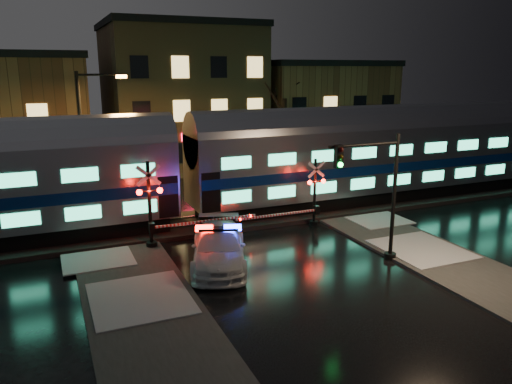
# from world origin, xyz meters

# --- Properties ---
(ground) EXTENTS (120.00, 120.00, 0.00)m
(ground) POSITION_xyz_m (0.00, 0.00, 0.00)
(ground) COLOR black
(ground) RESTS_ON ground
(ballast) EXTENTS (90.00, 4.20, 0.24)m
(ballast) POSITION_xyz_m (0.00, 5.00, 0.12)
(ballast) COLOR black
(ballast) RESTS_ON ground
(sidewalk_left) EXTENTS (4.00, 20.00, 0.12)m
(sidewalk_left) POSITION_xyz_m (-6.50, -6.00, 0.06)
(sidewalk_left) COLOR #2D2D2D
(sidewalk_left) RESTS_ON ground
(sidewalk_right) EXTENTS (4.00, 20.00, 0.12)m
(sidewalk_right) POSITION_xyz_m (6.50, -6.00, 0.06)
(sidewalk_right) COLOR #2D2D2D
(sidewalk_right) RESTS_ON ground
(building_mid) EXTENTS (12.00, 11.00, 11.50)m
(building_mid) POSITION_xyz_m (2.00, 22.50, 5.75)
(building_mid) COLOR brown
(building_mid) RESTS_ON ground
(building_right) EXTENTS (12.00, 10.00, 8.50)m
(building_right) POSITION_xyz_m (15.00, 22.00, 4.25)
(building_right) COLOR brown
(building_right) RESTS_ON ground
(train) EXTENTS (51.00, 3.12, 5.92)m
(train) POSITION_xyz_m (-2.70, 5.00, 3.38)
(train) COLOR black
(train) RESTS_ON ballast
(police_car) EXTENTS (3.97, 6.00, 1.79)m
(police_car) POSITION_xyz_m (-2.70, -0.85, 0.81)
(police_car) COLOR silver
(police_car) RESTS_ON ground
(crossing_signal_right) EXTENTS (5.21, 0.63, 3.69)m
(crossing_signal_right) POSITION_xyz_m (3.47, 2.30, 1.52)
(crossing_signal_right) COLOR black
(crossing_signal_right) RESTS_ON ground
(crossing_signal_left) EXTENTS (5.91, 0.66, 4.18)m
(crossing_signal_left) POSITION_xyz_m (-4.60, 2.31, 1.73)
(crossing_signal_left) COLOR black
(crossing_signal_left) RESTS_ON ground
(traffic_light) EXTENTS (3.64, 0.68, 5.63)m
(traffic_light) POSITION_xyz_m (3.69, -3.21, 2.99)
(traffic_light) COLOR black
(traffic_light) RESTS_ON ground
(streetlight) EXTENTS (2.73, 0.29, 8.17)m
(streetlight) POSITION_xyz_m (-6.96, 9.00, 4.71)
(streetlight) COLOR black
(streetlight) RESTS_ON ground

